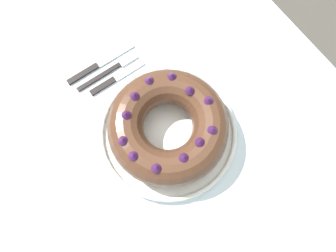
# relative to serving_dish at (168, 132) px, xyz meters

# --- Properties ---
(ground_plane) EXTENTS (8.00, 8.00, 0.00)m
(ground_plane) POSITION_rel_serving_dish_xyz_m (0.01, -0.03, -0.76)
(ground_plane) COLOR #4C4742
(dining_table) EXTENTS (1.53, 1.06, 0.75)m
(dining_table) POSITION_rel_serving_dish_xyz_m (0.01, -0.03, -0.09)
(dining_table) COLOR silver
(dining_table) RESTS_ON ground_plane
(serving_dish) EXTENTS (0.36, 0.36, 0.02)m
(serving_dish) POSITION_rel_serving_dish_xyz_m (0.00, 0.00, 0.00)
(serving_dish) COLOR white
(serving_dish) RESTS_ON dining_table
(bundt_cake) EXTENTS (0.30, 0.30, 0.10)m
(bundt_cake) POSITION_rel_serving_dish_xyz_m (-0.00, -0.00, 0.06)
(bundt_cake) COLOR #4C2D1E
(bundt_cake) RESTS_ON serving_dish
(fork) EXTENTS (0.02, 0.19, 0.01)m
(fork) POSITION_rel_serving_dish_xyz_m (-0.25, -0.02, -0.01)
(fork) COLOR black
(fork) RESTS_ON dining_table
(serving_knife) EXTENTS (0.02, 0.22, 0.01)m
(serving_knife) POSITION_rel_serving_dish_xyz_m (-0.28, -0.05, -0.01)
(serving_knife) COLOR black
(serving_knife) RESTS_ON dining_table
(cake_knife) EXTENTS (0.02, 0.17, 0.01)m
(cake_knife) POSITION_rel_serving_dish_xyz_m (-0.22, -0.03, -0.01)
(cake_knife) COLOR black
(cake_knife) RESTS_ON dining_table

